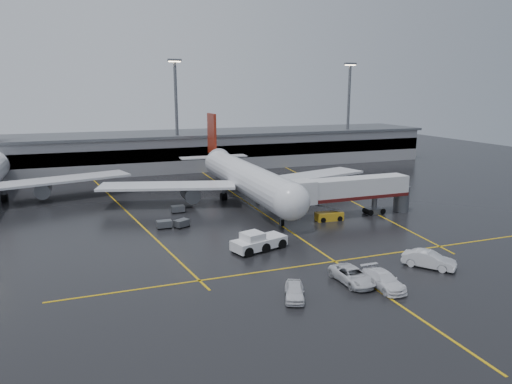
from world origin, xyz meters
name	(u,v)px	position (x,y,z in m)	size (l,w,h in m)	color
ground	(264,214)	(0.00, 0.00, 0.00)	(220.00, 220.00, 0.00)	black
apron_line_centre	(264,214)	(0.00, 0.00, 0.01)	(0.25, 90.00, 0.02)	gold
apron_line_stop	(335,261)	(0.00, -22.00, 0.01)	(60.00, 0.25, 0.02)	gold
apron_line_left	(125,210)	(-20.00, 10.00, 0.01)	(0.25, 70.00, 0.02)	gold
apron_line_right	(334,192)	(18.00, 10.00, 0.01)	(0.25, 70.00, 0.02)	gold
terminal	(193,149)	(0.00, 47.93, 4.32)	(122.00, 19.00, 8.60)	gray
light_mast_mid	(176,109)	(-5.00, 42.00, 14.47)	(3.00, 1.20, 25.45)	#595B60
light_mast_right	(349,107)	(40.00, 42.00, 14.47)	(3.00, 1.20, 25.45)	#595B60
main_airliner	(243,176)	(0.00, 9.70, 4.21)	(48.80, 45.60, 14.10)	silver
jet_bridge	(352,191)	(11.87, -6.00, 3.93)	(19.90, 3.40, 6.05)	silver
pushback_tractor	(258,242)	(-6.76, -15.43, 0.96)	(7.25, 4.58, 2.41)	silver
belt_loader	(329,216)	(7.69, -6.83, 0.62)	(4.09, 2.08, 2.53)	gold
service_van_a	(352,276)	(-1.38, -27.83, 0.78)	(2.59, 5.63, 1.56)	silver
service_van_b	(384,280)	(0.86, -29.88, 0.80)	(2.24, 5.50, 1.60)	white
service_van_c	(429,260)	(8.57, -27.13, 0.91)	(1.92, 5.50, 1.81)	silver
service_van_d	(294,291)	(-8.27, -29.07, 0.74)	(1.74, 4.33, 1.48)	silver
baggage_cart_a	(182,223)	(-13.38, -2.89, 0.63)	(2.38, 2.12, 1.12)	#595B60
baggage_cart_b	(164,224)	(-15.77, -2.52, 0.63)	(2.02, 1.32, 1.12)	#595B60
baggage_cart_c	(178,209)	(-12.34, 5.20, 0.63)	(2.02, 1.33, 1.12)	#595B60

